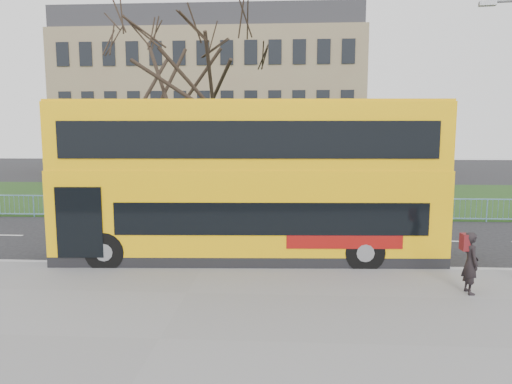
% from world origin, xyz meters
% --- Properties ---
extents(ground, '(120.00, 120.00, 0.00)m').
position_xyz_m(ground, '(0.00, 0.00, 0.00)').
color(ground, black).
rests_on(ground, ground).
extents(pavement, '(80.00, 10.50, 0.12)m').
position_xyz_m(pavement, '(0.00, -6.75, 0.06)').
color(pavement, slate).
rests_on(pavement, ground).
extents(kerb, '(80.00, 0.20, 0.14)m').
position_xyz_m(kerb, '(0.00, -1.55, 0.07)').
color(kerb, '#98979A').
rests_on(kerb, ground).
extents(grass_verge, '(80.00, 15.40, 0.08)m').
position_xyz_m(grass_verge, '(0.00, 14.30, 0.04)').
color(grass_verge, '#1C3914').
rests_on(grass_verge, ground).
extents(guard_railing, '(40.00, 0.12, 1.10)m').
position_xyz_m(guard_railing, '(0.00, 6.60, 0.55)').
color(guard_railing, '#6898B8').
rests_on(guard_railing, ground).
extents(bare_tree, '(8.71, 8.71, 12.44)m').
position_xyz_m(bare_tree, '(-3.00, 10.00, 6.30)').
color(bare_tree, black).
rests_on(bare_tree, grass_verge).
extents(civic_building, '(30.00, 15.00, 14.00)m').
position_xyz_m(civic_building, '(-5.00, 35.00, 7.00)').
color(civic_building, '#867055').
rests_on(civic_building, ground).
extents(yellow_bus, '(12.19, 3.45, 5.06)m').
position_xyz_m(yellow_bus, '(1.30, -0.52, 2.71)').
color(yellow_bus, '#FFBC0A').
rests_on(yellow_bus, ground).
extents(pedestrian, '(0.39, 0.58, 1.57)m').
position_xyz_m(pedestrian, '(7.12, -3.73, 0.90)').
color(pedestrian, black).
rests_on(pedestrian, pavement).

